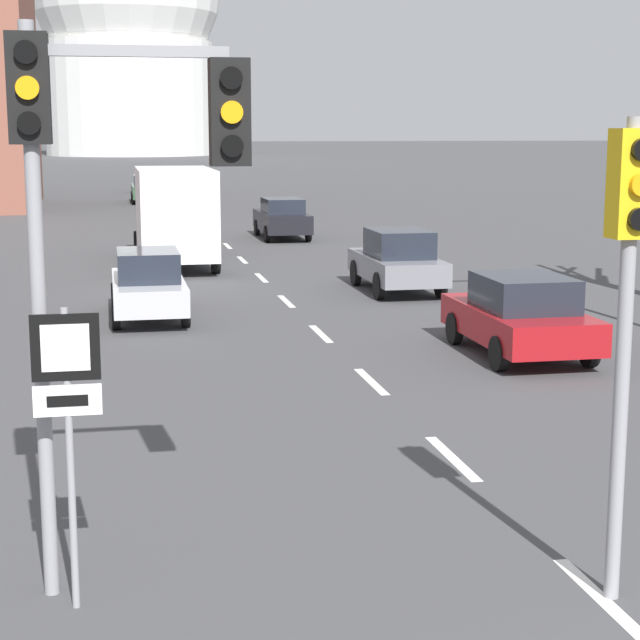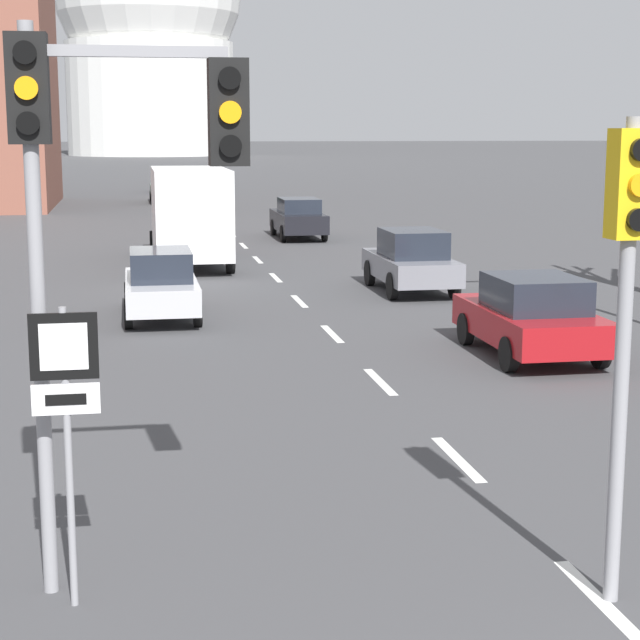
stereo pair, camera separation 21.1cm
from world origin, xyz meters
The scene contains 21 objects.
lane_stripe_0 centered at (0.00, 3.95, 0.00)m, with size 0.16×2.00×0.01m, color silver.
lane_stripe_1 centered at (0.00, 8.45, 0.00)m, with size 0.16×2.00×0.01m, color silver.
lane_stripe_2 centered at (0.00, 12.95, 0.00)m, with size 0.16×2.00×0.01m, color silver.
lane_stripe_3 centered at (0.00, 17.45, 0.00)m, with size 0.16×2.00×0.01m, color silver.
lane_stripe_4 centered at (0.00, 21.95, 0.00)m, with size 0.16×2.00×0.01m, color silver.
lane_stripe_5 centered at (0.00, 26.45, 0.00)m, with size 0.16×2.00×0.01m, color silver.
lane_stripe_6 centered at (0.00, 30.95, 0.00)m, with size 0.16×2.00×0.01m, color silver.
lane_stripe_7 centered at (0.00, 35.45, 0.00)m, with size 0.16×2.00×0.01m, color silver.
lane_stripe_8 centered at (0.00, 39.95, 0.00)m, with size 0.16×2.00×0.01m, color silver.
lane_stripe_9 centered at (0.00, 44.45, 0.00)m, with size 0.16×2.00×0.01m, color silver.
traffic_signal_near_left centered at (-4.45, 5.14, 3.99)m, with size 2.12×0.34×5.26m.
traffic_signal_centre_tall centered at (0.11, 4.03, 3.12)m, with size 0.36×0.34×4.44m.
route_sign_post centered at (-4.82, 4.79, 1.92)m, with size 0.60×0.08×2.79m.
sedan_near_left centered at (2.49, 37.84, 0.83)m, with size 1.83×4.53×1.63m.
sedan_near_right centered at (-2.10, 60.53, 0.83)m, with size 1.73×4.57×1.67m.
sedan_mid_centre centered at (3.35, 14.51, 0.80)m, with size 1.95×4.10×1.58m.
sedan_far_left centered at (3.23, 23.03, 0.86)m, with size 1.85×4.26×1.69m.
sedan_far_right centered at (-1.56, 71.71, 0.81)m, with size 1.75×3.94×1.62m.
sedan_distant_centre centered at (-3.55, 20.05, 0.81)m, with size 1.70×4.22×1.61m.
delivery_truck centered at (-2.33, 29.90, 1.70)m, with size 2.44×7.20×3.14m.
capitol_dome centered at (0.00, 184.37, 21.73)m, with size 31.59×31.59×44.61m.
Camera 2 is at (-4.21, -4.72, 4.33)m, focal length 60.00 mm.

